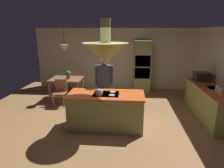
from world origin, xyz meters
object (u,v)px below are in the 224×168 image
Objects in this scene: dining_table at (66,81)px; cup_on_table at (60,79)px; chair_facing_island at (61,91)px; potted_plant_on_table at (68,74)px; cooking_pot_on_cooktop at (99,92)px; chair_by_back_wall at (72,81)px; canister_flour at (221,91)px; microwave_on_counter at (202,77)px; kitchen_island at (106,110)px; oven_tower at (142,67)px; canister_sugar at (218,89)px; person_at_island at (104,83)px.

dining_table is 0.31m from cup_on_table.
chair_facing_island is 0.76m from potted_plant_on_table.
potted_plant_on_table is 1.67× the size of cooking_pot_on_cooktop.
cooking_pot_on_cooktop is (1.54, -2.90, 0.48)m from chair_by_back_wall.
canister_flour is 1.32m from microwave_on_counter.
kitchen_island is 10.61× the size of cooking_pot_on_cooktop.
microwave_on_counter reaches higher than dining_table.
chair_by_back_wall is 5.24m from canister_flour.
oven_tower is at bearing 23.78° from potted_plant_on_table.
microwave_on_counter is (4.54, -1.25, 0.54)m from chair_by_back_wall.
oven_tower reaches higher than dining_table.
kitchen_island is 10.13× the size of canister_sugar.
canister_sugar reaches higher than dining_table.
oven_tower reaches higher than potted_plant_on_table.
cup_on_table is (-1.73, 1.16, -0.19)m from person_at_island.
microwave_on_counter reaches higher than chair_by_back_wall.
chair_by_back_wall is at bearing 90.00° from chair_facing_island.
microwave_on_counter reaches higher than canister_flour.
person_at_island is at bearing -24.37° from chair_facing_island.
cooking_pot_on_cooktop is at bearing -140.91° from kitchen_island.
potted_plant_on_table is (0.09, -0.05, 0.27)m from dining_table.
dining_table is (-1.70, 2.10, 0.21)m from kitchen_island.
person_at_island is at bearing 88.14° from cooking_pot_on_cooktop.
canister_sugar reaches higher than chair_facing_island.
oven_tower reaches higher than cooking_pot_on_cooktop.
canister_sugar is at bearing -90.00° from microwave_on_counter.
canister_sugar is (2.97, -0.34, 0.00)m from person_at_island.
chair_facing_island reaches higher than cup_on_table.
canister_sugar is (1.74, -2.86, -0.03)m from oven_tower.
dining_table is 4.59m from microwave_on_counter.
microwave_on_counter reaches higher than kitchen_island.
cup_on_table is (-1.87, 1.87, 0.35)m from kitchen_island.
cooking_pot_on_cooktop reaches higher than cup_on_table.
chair_by_back_wall is 4.83× the size of cooking_pot_on_cooktop.
cup_on_table reaches higher than dining_table.
chair_facing_island is 9.67× the size of cup_on_table.
person_at_island is at bearing -164.90° from microwave_on_counter.
kitchen_island reaches higher than dining_table.
microwave_on_counter is 3.42m from cooking_pot_on_cooktop.
canister_flour is at bearing -15.13° from chair_facing_island.
kitchen_island is 4.15× the size of microwave_on_counter.
chair_by_back_wall is at bearing 121.52° from kitchen_island.
person_at_island reaches higher than canister_sugar.
canister_sugar is at bearing -58.71° from oven_tower.
oven_tower is 10.94× the size of canister_sugar.
canister_sugar is (4.54, -1.72, 0.34)m from dining_table.
cooking_pot_on_cooktop reaches higher than chair_by_back_wall.
canister_flour is (4.54, -2.57, 0.49)m from chair_by_back_wall.
canister_sugar reaches higher than kitchen_island.
cup_on_table is 0.50× the size of cooking_pot_on_cooktop.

